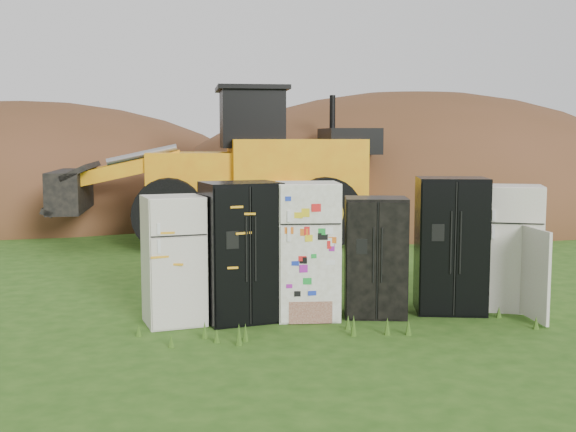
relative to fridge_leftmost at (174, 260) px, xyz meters
name	(u,v)px	position (x,y,z in m)	size (l,w,h in m)	color
ground	(352,315)	(2.45, -0.02, -0.85)	(120.00, 120.00, 0.00)	#274F15
fridge_leftmost	(174,260)	(0.00, 0.00, 0.00)	(0.75, 0.72, 1.71)	silver
fridge_black_side	(241,252)	(0.90, 0.01, 0.09)	(0.98, 0.77, 1.88)	black
fridge_sticker	(307,250)	(1.82, 0.00, 0.08)	(0.83, 0.77, 1.87)	white
fridge_dark_mid	(376,257)	(2.77, -0.06, -0.03)	(0.84, 0.69, 1.65)	black
fridge_black_right	(451,245)	(3.89, -0.02, 0.10)	(0.96, 0.80, 1.91)	black
fridge_open_door	(512,247)	(4.83, -0.02, 0.04)	(0.81, 0.75, 1.79)	silver
wheel_loader	(213,165)	(1.11, 7.43, 0.97)	(7.55, 3.06, 3.65)	#EEA50F
dirt_mound_right	(414,215)	(7.82, 12.08, -0.85)	(16.60, 12.17, 7.79)	#4E3019
dirt_mound_left	(26,214)	(-4.37, 14.66, -0.85)	(16.15, 12.11, 7.24)	#4E3019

